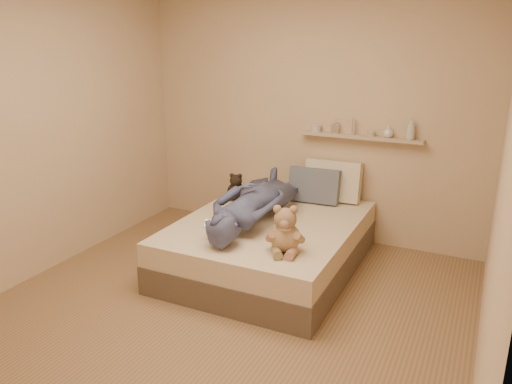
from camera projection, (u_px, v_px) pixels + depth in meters
The scene contains 10 objects.
room at pixel (215, 148), 3.43m from camera, with size 3.80×3.80×3.80m.
bed at pixel (269, 244), 4.55m from camera, with size 1.50×1.90×0.45m.
game_console at pixel (215, 224), 4.02m from camera, with size 0.17×0.11×0.05m.
teddy_bear at pixel (285, 233), 3.78m from camera, with size 0.30×0.32×0.39m.
dark_plush at pixel (236, 189), 4.99m from camera, with size 0.19×0.19×0.29m.
pillow_cream at pixel (333, 181), 5.00m from camera, with size 0.55×0.16×0.40m, color beige.
pillow_grey at pixel (315, 185), 4.95m from camera, with size 0.50×0.14×0.34m, color slate.
person at pixel (255, 201), 4.44m from camera, with size 0.57×1.56×0.37m, color #495174.
wall_shelf at pixel (360, 137), 4.84m from camera, with size 1.20×0.12×0.03m, color tan.
shelf_bottles at pixel (373, 129), 4.77m from camera, with size 1.02×0.13×0.20m.
Camera 1 is at (1.72, -2.90, 2.04)m, focal length 35.00 mm.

